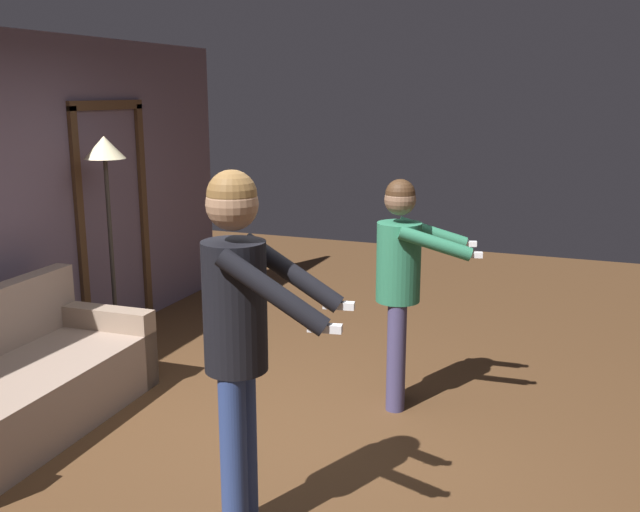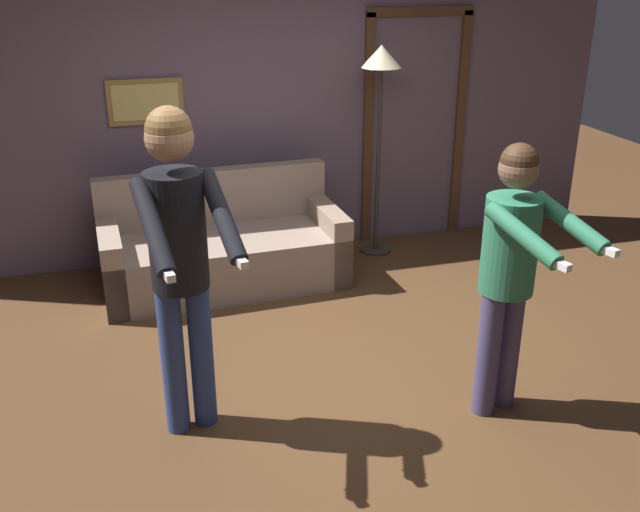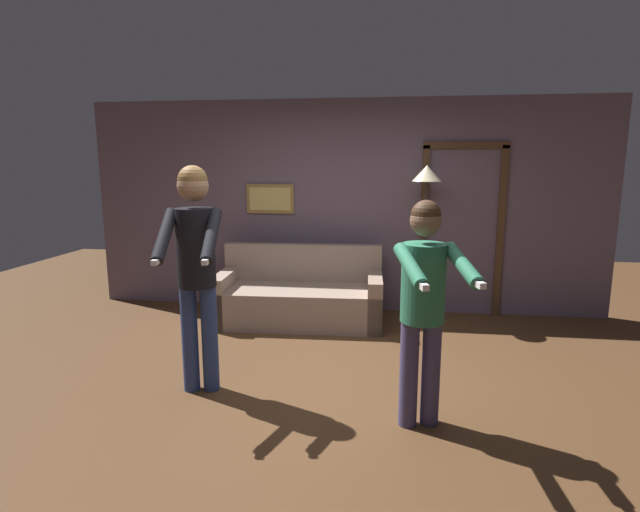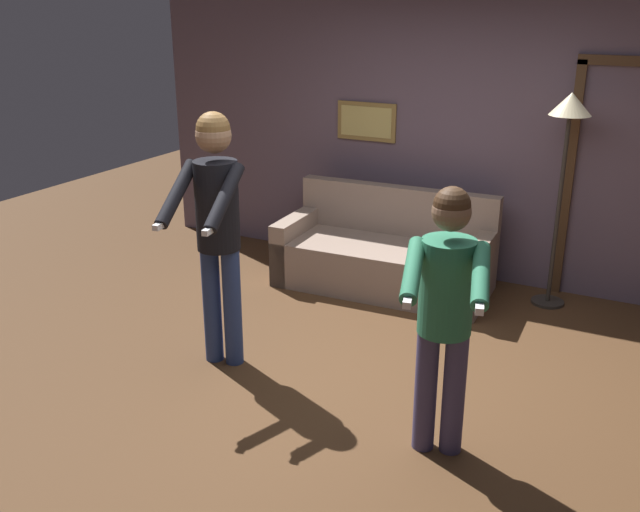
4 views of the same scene
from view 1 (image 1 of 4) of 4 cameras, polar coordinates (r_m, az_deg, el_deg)
ground_plane at (r=4.65m, az=-3.37°, el=-14.61°), size 12.00×12.00×0.00m
couch at (r=5.08m, az=-23.17°, el=-9.75°), size 1.93×0.92×0.87m
torchiere_lamp at (r=6.01m, az=-16.74°, el=6.29°), size 0.33×0.33×1.81m
person_standing_left at (r=3.35m, az=-6.49°, el=-5.16°), size 0.51×0.71×1.82m
person_standing_right at (r=4.84m, az=6.51°, el=-1.41°), size 0.54×0.71×1.59m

